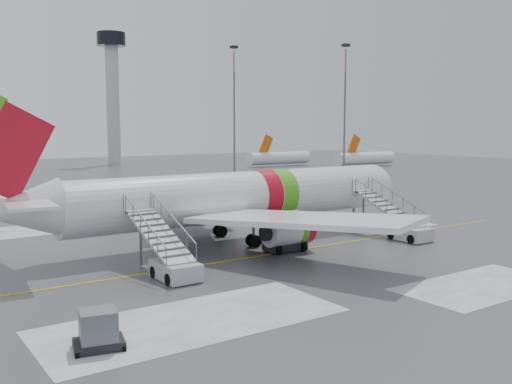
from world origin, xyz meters
TOP-DOWN VIEW (x-y plane):
  - ground at (0.00, 0.00)m, footprint 260.00×260.00m
  - airliner at (4.95, 4.16)m, footprint 35.03×32.97m
  - airstair_fwd at (16.77, -2.38)m, footprint 2.05×7.70m
  - airstair_aft at (-3.43, -2.38)m, footprint 2.05×7.70m
  - pushback_tug at (6.21, -0.73)m, footprint 3.03×2.38m
  - uld_container at (-10.68, -10.84)m, footprint 2.22×1.82m
  - control_tower at (30.00, 95.00)m, footprint 6.40×6.40m
  - light_mast_far_ne at (42.00, 62.00)m, footprint 1.20×1.20m
  - light_mast_far_e at (58.00, 48.00)m, footprint 1.20×1.20m
  - distant_aircraft at (62.50, 64.00)m, footprint 35.00×18.00m

SIDE VIEW (x-z plane):
  - ground at x=0.00m, z-range 0.00..0.00m
  - distant_aircraft at x=62.50m, z-range -4.00..4.00m
  - pushback_tug at x=6.21m, z-range -0.10..1.57m
  - uld_container at x=-10.68m, z-range -0.05..1.55m
  - airstair_fwd at x=16.77m, z-range -0.68..2.81m
  - airstair_aft at x=-3.43m, z-range -0.68..2.81m
  - airliner at x=4.95m, z-range -2.17..9.01m
  - light_mast_far_ne at x=42.00m, z-range 1.71..25.96m
  - light_mast_far_e at x=58.00m, z-range 1.71..25.96m
  - control_tower at x=30.00m, z-range 3.75..33.75m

